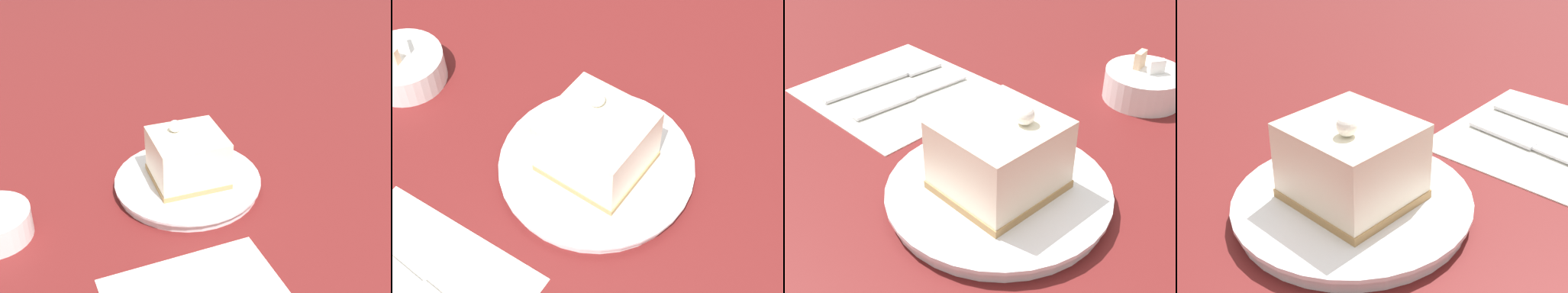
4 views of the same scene
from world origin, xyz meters
The scene contains 7 objects.
ground_plane centered at (0.00, 0.00, 0.00)m, with size 4.00×4.00×0.00m, color #5B1919.
plate centered at (0.03, 0.02, 0.01)m, with size 0.22×0.22×0.02m.
cake_slice centered at (0.03, 0.02, 0.05)m, with size 0.11×0.12×0.09m.
napkin centered at (-0.22, 0.05, 0.00)m, with size 0.25×0.24×0.00m.
fork centered at (-0.25, 0.06, 0.01)m, with size 0.03×0.18×0.00m.
knife centered at (-0.19, 0.04, 0.01)m, with size 0.03×0.17×0.00m.
sugar_bowl centered at (-0.03, 0.30, 0.02)m, with size 0.10×0.10×0.06m.
Camera 3 is at (0.35, -0.22, 0.34)m, focal length 50.00 mm.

